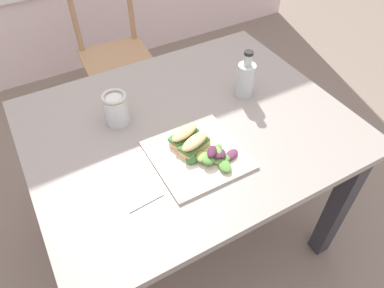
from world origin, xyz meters
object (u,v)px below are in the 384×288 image
plate_lunch (198,155)px  fork_on_napkin (128,176)px  dining_table (189,147)px  sandwich_half_front (195,144)px  chair_wooden_far (115,55)px  bottle_cold_brew (245,81)px  sandwich_half_back (185,135)px  mason_jar_iced_tea (116,110)px

plate_lunch → fork_on_napkin: (-0.24, 0.03, 0.00)m
dining_table → sandwich_half_front: (-0.05, -0.14, 0.16)m
chair_wooden_far → plate_lunch: bearing=-95.4°
chair_wooden_far → plate_lunch: 1.24m
dining_table → plate_lunch: plate_lunch is taller
fork_on_napkin → chair_wooden_far: bearing=73.3°
bottle_cold_brew → sandwich_half_back: bearing=-159.7°
chair_wooden_far → sandwich_half_back: chair_wooden_far is taller
fork_on_napkin → bottle_cold_brew: (0.57, 0.17, 0.06)m
chair_wooden_far → sandwich_half_back: (-0.12, -1.13, 0.33)m
sandwich_half_back → dining_table: bearing=53.9°
sandwich_half_back → bottle_cold_brew: size_ratio=0.63×
plate_lunch → mason_jar_iced_tea: (-0.17, 0.29, 0.05)m
chair_wooden_far → sandwich_half_front: (-0.11, -1.18, 0.33)m
dining_table → mason_jar_iced_tea: size_ratio=9.58×
mason_jar_iced_tea → sandwich_half_front: bearing=-58.5°
sandwich_half_front → plate_lunch: bearing=-88.5°
mason_jar_iced_tea → chair_wooden_far: bearing=72.7°
plate_lunch → sandwich_half_back: 0.08m
dining_table → mason_jar_iced_tea: (-0.22, 0.14, 0.18)m
sandwich_half_front → bottle_cold_brew: bearing=28.7°
fork_on_napkin → bottle_cold_brew: bearing=16.8°
plate_lunch → fork_on_napkin: bearing=173.6°
chair_wooden_far → fork_on_napkin: (-0.35, -1.17, 0.30)m
dining_table → sandwich_half_back: bearing=-126.1°
plate_lunch → sandwich_half_back: bearing=98.4°
chair_wooden_far → sandwich_half_back: bearing=-96.2°
chair_wooden_far → sandwich_half_front: size_ratio=7.10×
sandwich_half_back → mason_jar_iced_tea: 0.27m
dining_table → fork_on_napkin: (-0.29, -0.13, 0.13)m
bottle_cold_brew → mason_jar_iced_tea: (-0.50, 0.10, -0.01)m
chair_wooden_far → sandwich_half_back: 1.18m
bottle_cold_brew → mason_jar_iced_tea: bottle_cold_brew is taller
dining_table → mason_jar_iced_tea: mason_jar_iced_tea is taller
dining_table → sandwich_half_back: 0.19m
sandwich_half_back → bottle_cold_brew: (0.34, 0.12, 0.03)m
sandwich_half_back → mason_jar_iced_tea: size_ratio=1.01×
sandwich_half_front → bottle_cold_brew: 0.37m
plate_lunch → mason_jar_iced_tea: bearing=120.0°
chair_wooden_far → bottle_cold_brew: bearing=-78.0°
sandwich_half_front → fork_on_napkin: size_ratio=0.66×
plate_lunch → sandwich_half_back: sandwich_half_back is taller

